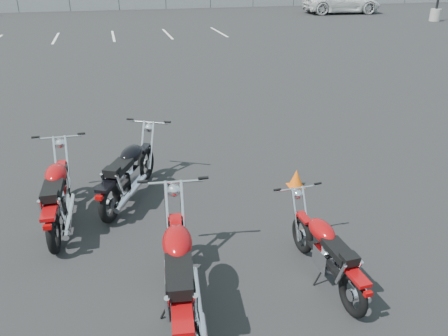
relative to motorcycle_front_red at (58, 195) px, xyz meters
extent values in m
plane|color=black|center=(2.36, -0.65, -0.49)|extent=(120.00, 120.00, 0.00)
torus|color=black|center=(0.01, 0.76, -0.18)|extent=(0.13, 0.62, 0.62)
cylinder|color=silver|center=(0.01, 0.76, -0.18)|extent=(0.11, 0.17, 0.17)
torus|color=black|center=(-0.03, -0.74, -0.18)|extent=(0.13, 0.62, 0.62)
cylinder|color=silver|center=(-0.03, -0.74, -0.18)|extent=(0.11, 0.17, 0.17)
cube|color=black|center=(-0.01, 0.01, -0.14)|extent=(0.13, 1.09, 0.06)
cube|color=silver|center=(-0.01, -0.04, -0.07)|extent=(0.30, 0.40, 0.31)
cylinder|color=silver|center=(-0.01, -0.04, 0.11)|extent=(0.21, 0.26, 0.27)
ellipsoid|color=#9A090B|center=(0.00, 0.19, 0.26)|extent=(0.33, 0.61, 0.26)
cube|color=black|center=(-0.02, -0.30, 0.23)|extent=(0.28, 0.58, 0.10)
cube|color=black|center=(-0.03, -0.56, 0.28)|extent=(0.23, 0.19, 0.12)
cube|color=#9A090B|center=(-0.03, -0.76, 0.15)|extent=(0.20, 0.44, 0.05)
cube|color=#9A090B|center=(0.01, 0.76, 0.15)|extent=(0.14, 0.35, 0.04)
cylinder|color=silver|center=(0.10, -0.59, 0.08)|extent=(0.06, 0.19, 0.41)
cylinder|color=silver|center=(-0.15, -0.58, 0.08)|extent=(0.06, 0.19, 0.41)
cylinder|color=silver|center=(0.15, -0.31, -0.20)|extent=(0.13, 1.14, 0.13)
cylinder|color=silver|center=(0.14, -0.64, -0.18)|extent=(0.13, 0.37, 0.14)
cylinder|color=silver|center=(0.11, 0.88, 0.15)|extent=(0.06, 0.41, 0.81)
cylinder|color=silver|center=(-0.08, 0.88, 0.15)|extent=(0.06, 0.41, 0.81)
sphere|color=silver|center=(0.02, 1.05, 0.42)|extent=(0.17, 0.17, 0.17)
cylinder|color=silver|center=(0.02, 1.07, 0.52)|extent=(0.72, 0.05, 0.03)
cylinder|color=black|center=(0.38, 1.04, 0.57)|extent=(0.12, 0.04, 0.04)
cylinder|color=black|center=(-0.34, 1.06, 0.57)|extent=(0.12, 0.04, 0.04)
cylinder|color=black|center=(-0.16, -0.09, -0.33)|extent=(0.16, 0.03, 0.31)
cube|color=#990505|center=(-0.04, -1.03, 0.08)|extent=(0.11, 0.06, 0.06)
torus|color=black|center=(1.41, 1.19, -0.18)|extent=(0.38, 0.60, 0.61)
cylinder|color=silver|center=(1.41, 1.19, -0.18)|extent=(0.17, 0.19, 0.16)
torus|color=black|center=(0.73, -0.13, -0.18)|extent=(0.38, 0.60, 0.61)
cylinder|color=silver|center=(0.73, -0.13, -0.18)|extent=(0.17, 0.19, 0.16)
cube|color=black|center=(1.07, 0.53, -0.14)|extent=(0.58, 1.01, 0.06)
cube|color=silver|center=(1.05, 0.48, -0.08)|extent=(0.43, 0.48, 0.31)
cylinder|color=silver|center=(1.05, 0.48, 0.11)|extent=(0.30, 0.32, 0.27)
ellipsoid|color=black|center=(1.15, 0.69, 0.25)|extent=(0.55, 0.67, 0.26)
cube|color=black|center=(0.93, 0.26, 0.23)|extent=(0.49, 0.62, 0.10)
cube|color=black|center=(0.81, 0.03, 0.27)|extent=(0.28, 0.27, 0.12)
cube|color=black|center=(0.72, -0.15, 0.14)|extent=(0.36, 0.47, 0.05)
cube|color=black|center=(1.41, 1.19, 0.14)|extent=(0.28, 0.37, 0.04)
cylinder|color=silver|center=(0.91, -0.05, 0.08)|extent=(0.13, 0.19, 0.40)
cylinder|color=silver|center=(0.69, 0.06, 0.08)|extent=(0.13, 0.19, 0.40)
cylinder|color=silver|center=(1.08, 0.18, -0.20)|extent=(0.59, 1.05, 0.13)
cylinder|color=silver|center=(0.93, -0.11, -0.18)|extent=(0.27, 0.38, 0.14)
cylinder|color=silver|center=(1.55, 1.26, 0.15)|extent=(0.23, 0.39, 0.81)
cylinder|color=silver|center=(1.38, 1.34, 0.15)|extent=(0.23, 0.39, 0.81)
sphere|color=silver|center=(1.54, 1.45, 0.41)|extent=(0.22, 0.22, 0.16)
cylinder|color=silver|center=(1.55, 1.47, 0.52)|extent=(0.65, 0.35, 0.03)
cylinder|color=black|center=(1.86, 1.29, 0.56)|extent=(0.13, 0.09, 0.04)
cylinder|color=black|center=(1.22, 1.61, 0.56)|extent=(0.13, 0.09, 0.04)
cylinder|color=black|center=(0.90, 0.50, -0.33)|extent=(0.15, 0.09, 0.31)
cube|color=#990505|center=(0.60, -0.39, 0.08)|extent=(0.12, 0.10, 0.06)
torus|color=black|center=(1.55, -1.52, -0.16)|extent=(0.20, 0.67, 0.66)
cylinder|color=silver|center=(1.55, -1.52, -0.16)|extent=(0.13, 0.19, 0.18)
cube|color=black|center=(1.45, -2.31, -0.11)|extent=(0.25, 1.17, 0.07)
cube|color=silver|center=(1.44, -2.37, -0.05)|extent=(0.36, 0.45, 0.33)
cylinder|color=silver|center=(1.44, -2.37, 0.15)|extent=(0.25, 0.30, 0.29)
ellipsoid|color=#9A090B|center=(1.48, -2.12, 0.31)|extent=(0.41, 0.68, 0.28)
cube|color=black|center=(1.41, -2.64, 0.29)|extent=(0.36, 0.64, 0.11)
cube|color=black|center=(1.38, -2.92, 0.33)|extent=(0.27, 0.23, 0.13)
cube|color=#9A090B|center=(1.35, -3.13, 0.19)|extent=(0.25, 0.49, 0.06)
cube|color=#9A090B|center=(1.55, -1.52, 0.19)|extent=(0.19, 0.39, 0.04)
cylinder|color=silver|center=(1.51, -2.96, 0.12)|extent=(0.08, 0.21, 0.43)
cylinder|color=silver|center=(1.24, -2.93, 0.12)|extent=(0.08, 0.21, 0.43)
cylinder|color=silver|center=(1.59, -2.66, -0.18)|extent=(0.24, 1.22, 0.14)
cylinder|color=silver|center=(1.55, -3.02, -0.16)|extent=(0.18, 0.40, 0.15)
cylinder|color=silver|center=(1.66, -1.40, 0.20)|extent=(0.10, 0.44, 0.87)
cylinder|color=silver|center=(1.46, -1.37, 0.20)|extent=(0.10, 0.44, 0.87)
sphere|color=silver|center=(1.58, -1.21, 0.49)|extent=(0.20, 0.20, 0.18)
cylinder|color=silver|center=(1.59, -1.19, 0.60)|extent=(0.77, 0.13, 0.03)
cylinder|color=black|center=(1.97, -1.26, 0.64)|extent=(0.14, 0.06, 0.04)
cylinder|color=black|center=(1.20, -1.16, 0.64)|extent=(0.14, 0.06, 0.04)
cylinder|color=black|center=(1.28, -2.40, -0.32)|extent=(0.18, 0.05, 0.33)
torus|color=black|center=(3.27, -1.60, -0.23)|extent=(0.12, 0.52, 0.52)
cylinder|color=silver|center=(3.27, -1.60, -0.23)|extent=(0.09, 0.14, 0.14)
torus|color=black|center=(3.32, -2.85, -0.23)|extent=(0.12, 0.52, 0.52)
cylinder|color=silver|center=(3.32, -2.85, -0.23)|extent=(0.09, 0.14, 0.14)
cube|color=black|center=(3.29, -2.23, -0.19)|extent=(0.13, 0.91, 0.05)
cube|color=silver|center=(3.30, -2.27, -0.14)|extent=(0.26, 0.34, 0.26)
cylinder|color=silver|center=(3.30, -2.27, 0.01)|extent=(0.18, 0.22, 0.23)
ellipsoid|color=#9A090B|center=(3.29, -2.07, 0.14)|extent=(0.29, 0.51, 0.22)
cube|color=black|center=(3.31, -2.49, 0.12)|extent=(0.25, 0.49, 0.09)
cube|color=black|center=(3.32, -2.70, 0.15)|extent=(0.20, 0.16, 0.10)
cube|color=#9A090B|center=(3.32, -2.87, 0.04)|extent=(0.17, 0.37, 0.04)
cube|color=#9A090B|center=(3.27, -1.60, 0.04)|extent=(0.13, 0.30, 0.03)
cylinder|color=silver|center=(3.42, -2.72, -0.01)|extent=(0.05, 0.16, 0.34)
cylinder|color=silver|center=(3.21, -2.73, -0.01)|extent=(0.05, 0.16, 0.34)
cylinder|color=silver|center=(3.44, -2.48, -0.25)|extent=(0.12, 0.96, 0.11)
cylinder|color=silver|center=(3.46, -2.76, -0.23)|extent=(0.12, 0.31, 0.11)
cylinder|color=silver|center=(3.34, -1.49, 0.05)|extent=(0.05, 0.35, 0.68)
cylinder|color=silver|center=(3.19, -1.50, 0.05)|extent=(0.05, 0.35, 0.68)
sphere|color=silver|center=(3.26, -1.36, 0.27)|extent=(0.14, 0.14, 0.14)
cylinder|color=silver|center=(3.26, -1.34, 0.36)|extent=(0.61, 0.05, 0.03)
cylinder|color=black|center=(3.56, -1.34, 0.39)|extent=(0.11, 0.04, 0.03)
cylinder|color=black|center=(2.95, -1.37, 0.39)|extent=(0.11, 0.04, 0.03)
cylinder|color=black|center=(3.18, -2.32, -0.36)|extent=(0.14, 0.03, 0.26)
cube|color=#990505|center=(3.33, -3.10, -0.01)|extent=(0.09, 0.06, 0.05)
cone|color=#F55E0C|center=(3.96, 0.22, -0.32)|extent=(0.25, 0.25, 0.31)
cube|color=#F55E0C|center=(3.96, 0.22, -0.48)|extent=(0.27, 0.27, 0.01)
cylinder|color=gray|center=(23.06, 20.69, -0.09)|extent=(0.70, 0.70, 0.80)
cylinder|color=black|center=(-5.64, 34.35, 0.41)|extent=(0.06, 0.06, 1.80)
cylinder|color=black|center=(-1.64, 34.35, 0.41)|extent=(0.06, 0.06, 1.80)
cube|color=silver|center=(-1.64, 19.35, -0.49)|extent=(0.12, 4.00, 0.01)
cube|color=silver|center=(1.36, 19.35, -0.49)|extent=(0.12, 4.00, 0.01)
cube|color=silver|center=(4.36, 19.35, -0.49)|extent=(0.12, 4.00, 0.01)
cube|color=silver|center=(7.36, 19.35, -0.49)|extent=(0.12, 4.00, 0.01)
camera|label=1|loc=(0.95, -6.18, 3.15)|focal=35.00mm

